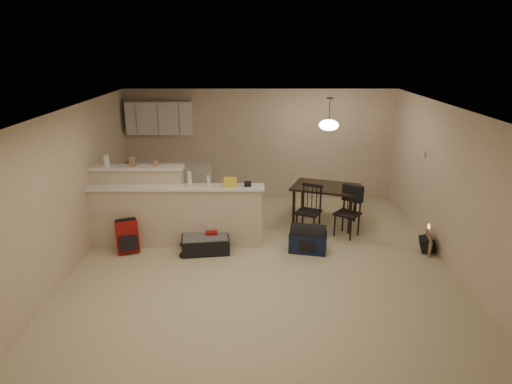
{
  "coord_description": "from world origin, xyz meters",
  "views": [
    {
      "loc": [
        -0.11,
        -6.6,
        3.42
      ],
      "look_at": [
        -0.1,
        0.7,
        1.05
      ],
      "focal_mm": 32.0,
      "sensor_mm": 36.0,
      "label": 1
    }
  ],
  "objects_px": {
    "red_backpack": "(127,237)",
    "black_daypack": "(426,244)",
    "dining_chair_near": "(309,211)",
    "pendant_lamp": "(329,125)",
    "navy_duffel": "(308,242)",
    "dining_table": "(326,191)",
    "dining_chair_far": "(347,212)",
    "suitcase": "(206,244)"
  },
  "relations": [
    {
      "from": "navy_duffel",
      "to": "black_daypack",
      "type": "xyz_separation_m",
      "value": [
        2.06,
        0.01,
        -0.04
      ]
    },
    {
      "from": "suitcase",
      "to": "navy_duffel",
      "type": "distance_m",
      "value": 1.77
    },
    {
      "from": "suitcase",
      "to": "black_daypack",
      "type": "distance_m",
      "value": 3.82
    },
    {
      "from": "pendant_lamp",
      "to": "dining_chair_far",
      "type": "xyz_separation_m",
      "value": [
        0.33,
        -0.61,
        -1.52
      ]
    },
    {
      "from": "black_daypack",
      "to": "pendant_lamp",
      "type": "bearing_deg",
      "value": 67.84
    },
    {
      "from": "suitcase",
      "to": "dining_chair_near",
      "type": "bearing_deg",
      "value": 13.77
    },
    {
      "from": "dining_chair_near",
      "to": "dining_chair_far",
      "type": "distance_m",
      "value": 0.72
    },
    {
      "from": "suitcase",
      "to": "red_backpack",
      "type": "xyz_separation_m",
      "value": [
        -1.34,
        0.0,
        0.14
      ]
    },
    {
      "from": "dining_chair_near",
      "to": "navy_duffel",
      "type": "height_order",
      "value": "dining_chair_near"
    },
    {
      "from": "dining_table",
      "to": "navy_duffel",
      "type": "height_order",
      "value": "dining_table"
    },
    {
      "from": "dining_chair_far",
      "to": "navy_duffel",
      "type": "height_order",
      "value": "dining_chair_far"
    },
    {
      "from": "dining_chair_near",
      "to": "navy_duffel",
      "type": "bearing_deg",
      "value": -70.13
    },
    {
      "from": "dining_table",
      "to": "pendant_lamp",
      "type": "bearing_deg",
      "value": 155.3
    },
    {
      "from": "dining_chair_near",
      "to": "red_backpack",
      "type": "height_order",
      "value": "dining_chair_near"
    },
    {
      "from": "pendant_lamp",
      "to": "dining_chair_near",
      "type": "height_order",
      "value": "pendant_lamp"
    },
    {
      "from": "pendant_lamp",
      "to": "suitcase",
      "type": "distance_m",
      "value": 3.17
    },
    {
      "from": "dining_table",
      "to": "black_daypack",
      "type": "distance_m",
      "value": 2.11
    },
    {
      "from": "dining_table",
      "to": "dining_chair_near",
      "type": "bearing_deg",
      "value": -105.01
    },
    {
      "from": "dining_chair_far",
      "to": "black_daypack",
      "type": "relative_size",
      "value": 3.21
    },
    {
      "from": "dining_chair_far",
      "to": "suitcase",
      "type": "xyz_separation_m",
      "value": [
        -2.56,
        -0.67,
        -0.33
      ]
    },
    {
      "from": "pendant_lamp",
      "to": "dining_chair_near",
      "type": "distance_m",
      "value": 1.65
    },
    {
      "from": "suitcase",
      "to": "red_backpack",
      "type": "height_order",
      "value": "red_backpack"
    },
    {
      "from": "dining_chair_near",
      "to": "black_daypack",
      "type": "relative_size",
      "value": 3.28
    },
    {
      "from": "navy_duffel",
      "to": "black_daypack",
      "type": "bearing_deg",
      "value": 12.3
    },
    {
      "from": "dining_chair_near",
      "to": "red_backpack",
      "type": "xyz_separation_m",
      "value": [
        -3.19,
        -0.73,
        -0.2
      ]
    },
    {
      "from": "dining_chair_far",
      "to": "suitcase",
      "type": "relative_size",
      "value": 1.16
    },
    {
      "from": "dining_table",
      "to": "dining_chair_near",
      "type": "xyz_separation_m",
      "value": [
        -0.39,
        -0.55,
        -0.21
      ]
    },
    {
      "from": "pendant_lamp",
      "to": "dining_chair_far",
      "type": "bearing_deg",
      "value": -61.88
    },
    {
      "from": "red_backpack",
      "to": "navy_duffel",
      "type": "xyz_separation_m",
      "value": [
        3.11,
        -0.01,
        -0.1
      ]
    },
    {
      "from": "dining_table",
      "to": "dining_chair_far",
      "type": "relative_size",
      "value": 1.58
    },
    {
      "from": "pendant_lamp",
      "to": "black_daypack",
      "type": "distance_m",
      "value": 2.76
    },
    {
      "from": "dining_chair_near",
      "to": "suitcase",
      "type": "bearing_deg",
      "value": -132.17
    },
    {
      "from": "dining_table",
      "to": "dining_chair_near",
      "type": "relative_size",
      "value": 1.54
    },
    {
      "from": "red_backpack",
      "to": "black_daypack",
      "type": "xyz_separation_m",
      "value": [
        5.16,
        0.0,
        -0.15
      ]
    },
    {
      "from": "dining_table",
      "to": "dining_chair_far",
      "type": "xyz_separation_m",
      "value": [
        0.33,
        -0.61,
        -0.22
      ]
    },
    {
      "from": "dining_chair_near",
      "to": "dining_table",
      "type": "bearing_deg",
      "value": 80.95
    },
    {
      "from": "dining_chair_far",
      "to": "red_backpack",
      "type": "relative_size",
      "value": 1.71
    },
    {
      "from": "red_backpack",
      "to": "pendant_lamp",
      "type": "bearing_deg",
      "value": -1.4
    },
    {
      "from": "dining_table",
      "to": "suitcase",
      "type": "bearing_deg",
      "value": -129.97
    },
    {
      "from": "dining_table",
      "to": "dining_chair_far",
      "type": "bearing_deg",
      "value": -41.58
    },
    {
      "from": "dining_table",
      "to": "navy_duffel",
      "type": "relative_size",
      "value": 2.34
    },
    {
      "from": "dining_chair_near",
      "to": "pendant_lamp",
      "type": "bearing_deg",
      "value": 80.95
    }
  ]
}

